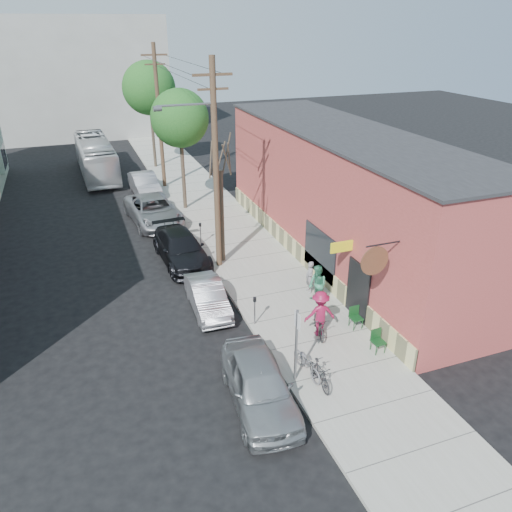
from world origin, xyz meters
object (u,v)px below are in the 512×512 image
object	(u,v)px
tree_leafy_far	(149,88)
car_4	(145,184)
parking_meter_far	(200,230)
patio_chair_a	(378,342)
utility_pole_near	(214,164)
tree_bare	(222,217)
parking_meter_near	(255,306)
cyclist	(320,313)
car_3	(154,211)
tree_leafy_mid	(180,119)
car_2	(181,248)
patron_grey	(310,277)
parked_bike_a	(320,374)
patron_green	(317,285)
patio_chair_b	(356,318)
parked_bike_b	(307,363)
car_0	(260,385)
bus	(96,157)
car_1	(208,297)
sign_post	(296,339)

from	to	relation	value
tree_leafy_far	car_4	size ratio (longest dim) A/B	1.82
parking_meter_far	patio_chair_a	distance (m)	12.61
utility_pole_near	tree_bare	distance (m)	2.93
parking_meter_near	patio_chair_a	distance (m)	5.03
cyclist	car_3	bearing A→B (deg)	-66.34
tree_leafy_mid	car_4	world-z (taller)	tree_leafy_mid
cyclist	car_2	size ratio (longest dim) A/B	0.36
tree_leafy_mid	patron_grey	xyz separation A→B (m)	(2.74, -13.19, -5.06)
parked_bike_a	car_2	world-z (taller)	car_2
utility_pole_near	patio_chair_a	bearing A→B (deg)	-68.91
patron_green	parking_meter_near	bearing A→B (deg)	-86.82
utility_pole_near	tree_bare	size ratio (longest dim) A/B	2.09
patio_chair_b	parked_bike_b	bearing A→B (deg)	-149.07
parking_meter_far	car_0	size ratio (longest dim) A/B	0.26
patio_chair_a	bus	distance (m)	29.90
parking_meter_far	patio_chair_a	world-z (taller)	parking_meter_far
car_1	bus	bearing A→B (deg)	98.98
car_0	car_4	distance (m)	23.26
patio_chair_a	parked_bike_b	world-z (taller)	parked_bike_b
parking_meter_far	car_3	xyz separation A→B (m)	(-1.81, 4.49, -0.17)
cyclist	tree_leafy_mid	bearing A→B (deg)	-75.85
tree_leafy_mid	patron_green	xyz separation A→B (m)	(2.59, -14.23, -4.92)
car_3	bus	size ratio (longest dim) A/B	0.55
patron_grey	patio_chair_a	bearing A→B (deg)	6.13
parked_bike_a	car_0	xyz separation A→B (m)	(-2.18, 0.00, 0.19)
tree_leafy_far	tree_bare	bearing A→B (deg)	-90.00
bus	car_3	bearing A→B (deg)	-80.33
patron_grey	parked_bike_a	bearing A→B (deg)	-21.42
tree_bare	car_0	distance (m)	10.94
parking_meter_far	bus	world-z (taller)	bus
parking_meter_near	car_2	bearing A→B (deg)	101.58
patron_green	cyclist	distance (m)	2.41
tree_leafy_mid	cyclist	world-z (taller)	tree_leafy_mid
car_3	car_4	world-z (taller)	car_3
car_0	patron_grey	bearing A→B (deg)	57.23
utility_pole_near	car_3	size ratio (longest dim) A/B	1.71
car_0	parked_bike_a	bearing A→B (deg)	5.47
sign_post	car_2	bearing A→B (deg)	98.14
tree_leafy_far	car_0	size ratio (longest dim) A/B	1.81
utility_pole_near	patron_green	xyz separation A→B (m)	(3.00, -5.18, -4.35)
parking_meter_near	patron_grey	world-z (taller)	patron_grey
parking_meter_far	tree_leafy_far	size ratio (longest dim) A/B	0.15
utility_pole_near	tree_leafy_far	bearing A→B (deg)	88.83
car_2	bus	size ratio (longest dim) A/B	0.50
tree_leafy_mid	patio_chair_a	distance (m)	19.27
patio_chair_a	bus	bearing A→B (deg)	101.34
utility_pole_near	car_0	size ratio (longest dim) A/B	2.12
car_1	car_0	bearing A→B (deg)	-87.86
car_3	patio_chair_b	bearing A→B (deg)	-74.79
patron_grey	car_1	size ratio (longest dim) A/B	0.39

